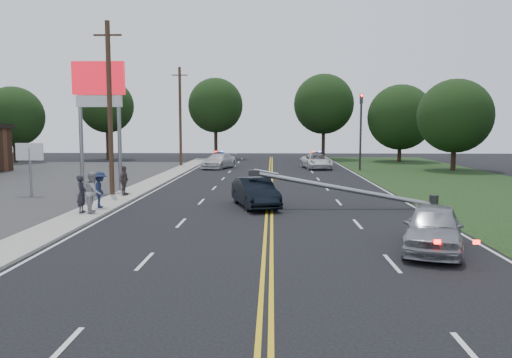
{
  "coord_description": "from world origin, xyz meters",
  "views": [
    {
      "loc": [
        0.13,
        -16.56,
        4.05
      ],
      "look_at": [
        -0.6,
        5.74,
        1.7
      ],
      "focal_mm": 35.0,
      "sensor_mm": 36.0,
      "label": 1
    }
  ],
  "objects_px": {
    "crashed_sedan": "(255,193)",
    "emergency_b": "(219,161)",
    "small_sign": "(30,156)",
    "traffic_signal": "(361,125)",
    "bystander_d": "(124,180)",
    "utility_pole_far": "(180,116)",
    "fallen_streetlight": "(354,190)",
    "bystander_c": "(100,190)",
    "pylon_sign": "(99,95)",
    "waiting_sedan": "(433,228)",
    "emergency_a": "(317,161)",
    "bystander_a": "(82,194)",
    "bystander_b": "(93,192)",
    "utility_pole_mid": "(110,108)"
  },
  "relations": [
    {
      "from": "waiting_sedan",
      "to": "bystander_a",
      "type": "xyz_separation_m",
      "value": [
        -13.99,
        6.17,
        0.23
      ]
    },
    {
      "from": "traffic_signal",
      "to": "bystander_d",
      "type": "distance_m",
      "value": 25.0
    },
    {
      "from": "bystander_b",
      "to": "traffic_signal",
      "type": "bearing_deg",
      "value": -48.57
    },
    {
      "from": "pylon_sign",
      "to": "waiting_sedan",
      "type": "relative_size",
      "value": 1.8
    },
    {
      "from": "bystander_b",
      "to": "emergency_b",
      "type": "bearing_deg",
      "value": -21.09
    },
    {
      "from": "crashed_sedan",
      "to": "bystander_c",
      "type": "height_order",
      "value": "bystander_c"
    },
    {
      "from": "utility_pole_far",
      "to": "emergency_b",
      "type": "relative_size",
      "value": 2.0
    },
    {
      "from": "crashed_sedan",
      "to": "fallen_streetlight",
      "type": "bearing_deg",
      "value": -20.82
    },
    {
      "from": "utility_pole_mid",
      "to": "crashed_sedan",
      "type": "bearing_deg",
      "value": -23.18
    },
    {
      "from": "fallen_streetlight",
      "to": "pylon_sign",
      "type": "bearing_deg",
      "value": 157.78
    },
    {
      "from": "traffic_signal",
      "to": "crashed_sedan",
      "type": "xyz_separation_m",
      "value": [
        -9.02,
        -21.63,
        -3.47
      ]
    },
    {
      "from": "emergency_b",
      "to": "small_sign",
      "type": "bearing_deg",
      "value": -96.07
    },
    {
      "from": "utility_pole_far",
      "to": "small_sign",
      "type": "bearing_deg",
      "value": -102.31
    },
    {
      "from": "small_sign",
      "to": "traffic_signal",
      "type": "relative_size",
      "value": 0.44
    },
    {
      "from": "traffic_signal",
      "to": "fallen_streetlight",
      "type": "distance_m",
      "value": 22.62
    },
    {
      "from": "crashed_sedan",
      "to": "emergency_b",
      "type": "xyz_separation_m",
      "value": [
        -4.33,
        23.33,
        -0.01
      ]
    },
    {
      "from": "traffic_signal",
      "to": "utility_pole_far",
      "type": "relative_size",
      "value": 0.7
    },
    {
      "from": "pylon_sign",
      "to": "traffic_signal",
      "type": "height_order",
      "value": "pylon_sign"
    },
    {
      "from": "pylon_sign",
      "to": "crashed_sedan",
      "type": "relative_size",
      "value": 1.79
    },
    {
      "from": "pylon_sign",
      "to": "traffic_signal",
      "type": "bearing_deg",
      "value": 40.39
    },
    {
      "from": "traffic_signal",
      "to": "fallen_streetlight",
      "type": "height_order",
      "value": "traffic_signal"
    },
    {
      "from": "bystander_b",
      "to": "bystander_d",
      "type": "relative_size",
      "value": 1.11
    },
    {
      "from": "utility_pole_mid",
      "to": "emergency_a",
      "type": "xyz_separation_m",
      "value": [
        13.62,
        19.68,
        -4.38
      ]
    },
    {
      "from": "bystander_d",
      "to": "utility_pole_mid",
      "type": "bearing_deg",
      "value": 75.76
    },
    {
      "from": "traffic_signal",
      "to": "bystander_b",
      "type": "bearing_deg",
      "value": -124.15
    },
    {
      "from": "emergency_a",
      "to": "bystander_a",
      "type": "height_order",
      "value": "bystander_a"
    },
    {
      "from": "pylon_sign",
      "to": "bystander_b",
      "type": "distance_m",
      "value": 9.83
    },
    {
      "from": "small_sign",
      "to": "bystander_b",
      "type": "xyz_separation_m",
      "value": [
        5.92,
        -6.14,
        -1.27
      ]
    },
    {
      "from": "emergency_a",
      "to": "bystander_d",
      "type": "relative_size",
      "value": 3.0
    },
    {
      "from": "bystander_a",
      "to": "pylon_sign",
      "type": "bearing_deg",
      "value": 7.07
    },
    {
      "from": "traffic_signal",
      "to": "bystander_a",
      "type": "distance_m",
      "value": 29.69
    },
    {
      "from": "emergency_a",
      "to": "emergency_b",
      "type": "relative_size",
      "value": 1.02
    },
    {
      "from": "bystander_c",
      "to": "bystander_d",
      "type": "distance_m",
      "value": 4.47
    },
    {
      "from": "traffic_signal",
      "to": "bystander_c",
      "type": "height_order",
      "value": "traffic_signal"
    },
    {
      "from": "utility_pole_mid",
      "to": "bystander_a",
      "type": "xyz_separation_m",
      "value": [
        0.6,
        -6.2,
        -4.1
      ]
    },
    {
      "from": "emergency_b",
      "to": "crashed_sedan",
      "type": "bearing_deg",
      "value": -61.11
    },
    {
      "from": "utility_pole_mid",
      "to": "bystander_c",
      "type": "height_order",
      "value": "utility_pole_mid"
    },
    {
      "from": "utility_pole_mid",
      "to": "crashed_sedan",
      "type": "relative_size",
      "value": 2.24
    },
    {
      "from": "fallen_streetlight",
      "to": "utility_pole_far",
      "type": "xyz_separation_m",
      "value": [
        -13.39,
        26.0,
        4.17
      ]
    },
    {
      "from": "pylon_sign",
      "to": "fallen_streetlight",
      "type": "xyz_separation_m",
      "value": [
        14.69,
        -6.0,
        -5.08
      ]
    },
    {
      "from": "fallen_streetlight",
      "to": "emergency_a",
      "type": "relative_size",
      "value": 1.84
    },
    {
      "from": "small_sign",
      "to": "bystander_d",
      "type": "xyz_separation_m",
      "value": [
        5.61,
        -0.33,
        -1.36
      ]
    },
    {
      "from": "bystander_d",
      "to": "emergency_a",
      "type": "bearing_deg",
      "value": -24.63
    },
    {
      "from": "bystander_a",
      "to": "bystander_d",
      "type": "distance_m",
      "value": 5.87
    },
    {
      "from": "waiting_sedan",
      "to": "bystander_b",
      "type": "distance_m",
      "value": 14.85
    },
    {
      "from": "emergency_a",
      "to": "bystander_a",
      "type": "relative_size",
      "value": 2.94
    },
    {
      "from": "fallen_streetlight",
      "to": "utility_pole_mid",
      "type": "relative_size",
      "value": 0.94
    },
    {
      "from": "pylon_sign",
      "to": "small_sign",
      "type": "xyz_separation_m",
      "value": [
        -3.5,
        -2.0,
        -3.66
      ]
    },
    {
      "from": "utility_pole_far",
      "to": "bystander_d",
      "type": "height_order",
      "value": "utility_pole_far"
    },
    {
      "from": "pylon_sign",
      "to": "small_sign",
      "type": "relative_size",
      "value": 2.58
    }
  ]
}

